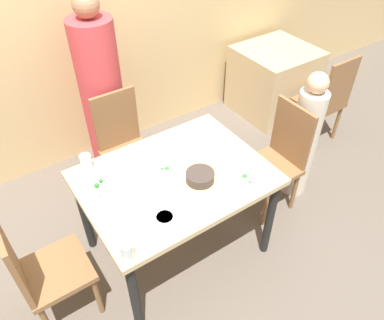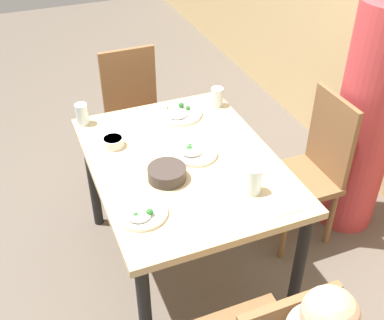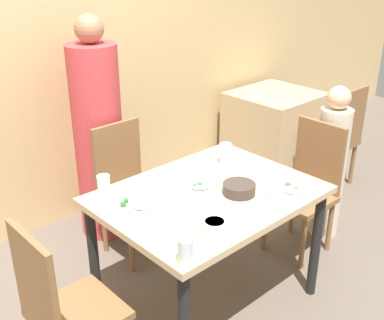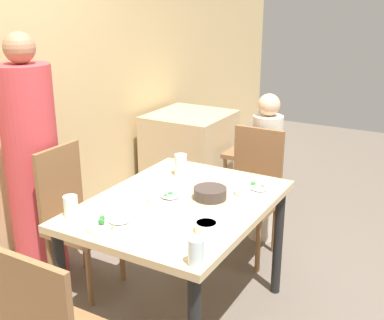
{
  "view_description": "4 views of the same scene",
  "coord_description": "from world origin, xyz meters",
  "px_view_note": "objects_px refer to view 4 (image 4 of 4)",
  "views": [
    {
      "loc": [
        -0.91,
        -1.54,
        2.47
      ],
      "look_at": [
        0.13,
        -0.01,
        0.86
      ],
      "focal_mm": 35.0,
      "sensor_mm": 36.0,
      "label": 1
    },
    {
      "loc": [
        1.85,
        -0.7,
        2.22
      ],
      "look_at": [
        0.12,
        -0.0,
        0.85
      ],
      "focal_mm": 45.0,
      "sensor_mm": 36.0,
      "label": 2
    },
    {
      "loc": [
        -1.71,
        -1.71,
        2.07
      ],
      "look_at": [
        -0.1,
        0.04,
        1.0
      ],
      "focal_mm": 45.0,
      "sensor_mm": 36.0,
      "label": 3
    },
    {
      "loc": [
        -2.1,
        -1.27,
        1.86
      ],
      "look_at": [
        0.04,
        -0.06,
        1.02
      ],
      "focal_mm": 45.0,
      "sensor_mm": 36.0,
      "label": 4
    }
  ],
  "objects_px": {
    "chair_adult_spot": "(75,215)",
    "glass_water_tall": "(181,165)",
    "chair_child_spot": "(251,191)",
    "bowl_curry": "(210,193)",
    "plate_rice_adult": "(256,191)",
    "person_adult": "(33,169)",
    "person_child": "(266,173)"
  },
  "relations": [
    {
      "from": "person_adult",
      "to": "bowl_curry",
      "type": "distance_m",
      "value": 1.28
    },
    {
      "from": "person_child",
      "to": "bowl_curry",
      "type": "distance_m",
      "value": 1.15
    },
    {
      "from": "person_adult",
      "to": "person_child",
      "type": "bearing_deg",
      "value": -43.88
    },
    {
      "from": "chair_child_spot",
      "to": "glass_water_tall",
      "type": "bearing_deg",
      "value": -112.31
    },
    {
      "from": "chair_adult_spot",
      "to": "glass_water_tall",
      "type": "bearing_deg",
      "value": -59.27
    },
    {
      "from": "chair_child_spot",
      "to": "person_adult",
      "type": "bearing_deg",
      "value": -141.19
    },
    {
      "from": "chair_adult_spot",
      "to": "plate_rice_adult",
      "type": "xyz_separation_m",
      "value": [
        0.31,
        -1.13,
        0.29
      ]
    },
    {
      "from": "chair_adult_spot",
      "to": "glass_water_tall",
      "type": "distance_m",
      "value": 0.77
    },
    {
      "from": "plate_rice_adult",
      "to": "glass_water_tall",
      "type": "distance_m",
      "value": 0.53
    },
    {
      "from": "chair_child_spot",
      "to": "plate_rice_adult",
      "type": "relative_size",
      "value": 4.02
    },
    {
      "from": "chair_child_spot",
      "to": "bowl_curry",
      "type": "distance_m",
      "value": 0.9
    },
    {
      "from": "chair_child_spot",
      "to": "glass_water_tall",
      "type": "height_order",
      "value": "chair_child_spot"
    },
    {
      "from": "person_child",
      "to": "chair_child_spot",
      "type": "bearing_deg",
      "value": 180.0
    },
    {
      "from": "plate_rice_adult",
      "to": "glass_water_tall",
      "type": "relative_size",
      "value": 1.74
    },
    {
      "from": "bowl_curry",
      "to": "chair_child_spot",
      "type": "bearing_deg",
      "value": 6.18
    },
    {
      "from": "person_adult",
      "to": "plate_rice_adult",
      "type": "bearing_deg",
      "value": -77.92
    },
    {
      "from": "person_child",
      "to": "bowl_curry",
      "type": "height_order",
      "value": "person_child"
    },
    {
      "from": "plate_rice_adult",
      "to": "chair_child_spot",
      "type": "bearing_deg",
      "value": 24.0
    },
    {
      "from": "chair_adult_spot",
      "to": "chair_child_spot",
      "type": "relative_size",
      "value": 1.0
    },
    {
      "from": "person_child",
      "to": "bowl_curry",
      "type": "relative_size",
      "value": 6.29
    },
    {
      "from": "chair_adult_spot",
      "to": "glass_water_tall",
      "type": "xyz_separation_m",
      "value": [
        0.35,
        -0.6,
        0.34
      ]
    },
    {
      "from": "chair_adult_spot",
      "to": "person_adult",
      "type": "height_order",
      "value": "person_adult"
    },
    {
      "from": "chair_child_spot",
      "to": "person_child",
      "type": "height_order",
      "value": "person_child"
    },
    {
      "from": "bowl_curry",
      "to": "glass_water_tall",
      "type": "xyz_separation_m",
      "value": [
        0.24,
        0.34,
        0.03
      ]
    },
    {
      "from": "glass_water_tall",
      "to": "plate_rice_adult",
      "type": "bearing_deg",
      "value": -94.36
    },
    {
      "from": "person_adult",
      "to": "chair_adult_spot",
      "type": "bearing_deg",
      "value": -90.0
    },
    {
      "from": "chair_adult_spot",
      "to": "bowl_curry",
      "type": "height_order",
      "value": "chair_adult_spot"
    },
    {
      "from": "person_adult",
      "to": "person_child",
      "type": "relative_size",
      "value": 1.41
    },
    {
      "from": "person_child",
      "to": "glass_water_tall",
      "type": "bearing_deg",
      "value": 164.37
    },
    {
      "from": "bowl_curry",
      "to": "glass_water_tall",
      "type": "bearing_deg",
      "value": 54.28
    },
    {
      "from": "person_child",
      "to": "bowl_curry",
      "type": "xyz_separation_m",
      "value": [
        -1.12,
        -0.09,
        0.26
      ]
    },
    {
      "from": "person_child",
      "to": "plate_rice_adult",
      "type": "xyz_separation_m",
      "value": [
        -0.92,
        -0.28,
        0.24
      ]
    }
  ]
}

